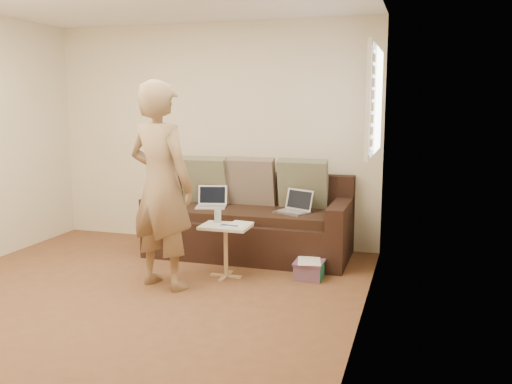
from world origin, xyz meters
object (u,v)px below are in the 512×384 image
sofa (249,217)px  laptop_white (211,208)px  side_table (226,251)px  person (161,186)px  striped_box (309,270)px  drinking_glass (218,216)px  laptop_silver (292,213)px

sofa → laptop_white: bearing=-174.7°
side_table → person: bearing=-137.8°
sofa → side_table: sofa is taller
striped_box → drinking_glass: bearing=-174.0°
laptop_silver → laptop_white: 0.94m
sofa → side_table: size_ratio=4.25×
laptop_silver → drinking_glass: (-0.60, -0.65, 0.06)m
laptop_silver → person: size_ratio=0.18×
person → striped_box: bearing=-138.8°
drinking_glass → person: bearing=-124.2°
sofa → laptop_silver: (0.50, -0.07, 0.10)m
side_table → striped_box: bearing=13.4°
laptop_silver → laptop_white: size_ratio=1.04×
striped_box → laptop_white: bearing=154.8°
side_table → striped_box: (0.79, 0.19, -0.17)m
laptop_white → side_table: (0.46, -0.77, -0.26)m
side_table → sofa: bearing=91.3°
laptop_white → side_table: laptop_white is taller
laptop_white → side_table: 0.93m
person → drinking_glass: (0.35, 0.51, -0.37)m
laptop_silver → drinking_glass: drinking_glass is taller
laptop_silver → laptop_white: (-0.94, 0.03, 0.00)m
person → laptop_white: bearing=-75.0°
person → side_table: 0.93m
laptop_silver → person: 1.56m
laptop_silver → striped_box: (0.30, -0.55, -0.43)m
sofa → side_table: (0.02, -0.81, -0.17)m
person → drinking_glass: 0.72m
laptop_silver → striped_box: 0.77m
drinking_glass → striped_box: bearing=6.0°
sofa → person: person is taller
laptop_white → person: person is taller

